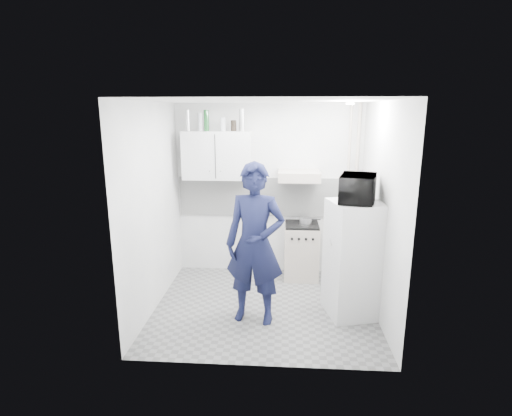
{
  "coord_description": "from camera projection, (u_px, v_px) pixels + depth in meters",
  "views": [
    {
      "loc": [
        0.22,
        -4.75,
        2.48
      ],
      "look_at": [
        -0.13,
        0.3,
        1.25
      ],
      "focal_mm": 28.0,
      "sensor_mm": 36.0,
      "label": 1
    }
  ],
  "objects": [
    {
      "name": "ceiling",
      "position": [
        265.0,
        101.0,
        4.59
      ],
      "size": [
        2.8,
        2.8,
        0.0
      ],
      "primitive_type": "plane",
      "color": "white",
      "rests_on": "wall_back"
    },
    {
      "name": "microwave",
      "position": [
        358.0,
        188.0,
        4.67
      ],
      "size": [
        0.66,
        0.52,
        0.32
      ],
      "primitive_type": "imported",
      "rotation": [
        0.0,
        0.0,
        1.33
      ],
      "color": "black",
      "rests_on": "fridge"
    },
    {
      "name": "range_hood",
      "position": [
        299.0,
        176.0,
        5.77
      ],
      "size": [
        0.6,
        0.5,
        0.14
      ],
      "primitive_type": "cube",
      "color": "#BAAE9E",
      "rests_on": "wall_back"
    },
    {
      "name": "wall_left",
      "position": [
        153.0,
        208.0,
        4.99
      ],
      "size": [
        0.0,
        2.6,
        2.6
      ],
      "primitive_type": "plane",
      "rotation": [
        1.57,
        0.0,
        1.57
      ],
      "color": "white",
      "rests_on": "floor"
    },
    {
      "name": "canister_b",
      "position": [
        234.0,
        126.0,
        5.74
      ],
      "size": [
        0.08,
        0.08,
        0.16
      ],
      "primitive_type": "cylinder",
      "color": "black",
      "rests_on": "upper_cabinet"
    },
    {
      "name": "wall_back",
      "position": [
        268.0,
        190.0,
        6.11
      ],
      "size": [
        2.8,
        0.0,
        2.8
      ],
      "primitive_type": "plane",
      "rotation": [
        1.57,
        0.0,
        0.0
      ],
      "color": "white",
      "rests_on": "floor"
    },
    {
      "name": "wall_right",
      "position": [
        380.0,
        212.0,
        4.81
      ],
      "size": [
        0.0,
        2.6,
        2.6
      ],
      "primitive_type": "plane",
      "rotation": [
        1.57,
        0.0,
        -1.57
      ],
      "color": "white",
      "rests_on": "floor"
    },
    {
      "name": "upper_cabinet",
      "position": [
        217.0,
        155.0,
        5.86
      ],
      "size": [
        1.0,
        0.35,
        0.7
      ],
      "primitive_type": "cube",
      "color": "silver",
      "rests_on": "wall_back"
    },
    {
      "name": "bottle_b",
      "position": [
        200.0,
        122.0,
        5.76
      ],
      "size": [
        0.07,
        0.07,
        0.26
      ],
      "primitive_type": "cylinder",
      "color": "#B2B7BC",
      "rests_on": "upper_cabinet"
    },
    {
      "name": "stove",
      "position": [
        301.0,
        252.0,
        6.04
      ],
      "size": [
        0.51,
        0.51,
        0.82
      ],
      "primitive_type": "cube",
      "color": "#BAAE9E",
      "rests_on": "floor"
    },
    {
      "name": "fridge",
      "position": [
        354.0,
        259.0,
        4.88
      ],
      "size": [
        0.72,
        0.72,
        1.44
      ],
      "primitive_type": "cube",
      "rotation": [
        0.0,
        0.0,
        0.25
      ],
      "color": "silver",
      "rests_on": "floor"
    },
    {
      "name": "pipe_a",
      "position": [
        355.0,
        193.0,
        5.95
      ],
      "size": [
        0.05,
        0.05,
        2.6
      ],
      "primitive_type": "cylinder",
      "color": "#BAAE9E",
      "rests_on": "floor"
    },
    {
      "name": "pipe_b",
      "position": [
        347.0,
        192.0,
        5.95
      ],
      "size": [
        0.04,
        0.04,
        2.6
      ],
      "primitive_type": "cylinder",
      "color": "#BAAE9E",
      "rests_on": "floor"
    },
    {
      "name": "backsplash",
      "position": [
        268.0,
        197.0,
        6.12
      ],
      "size": [
        2.74,
        0.03,
        0.6
      ],
      "primitive_type": "cube",
      "color": "white",
      "rests_on": "wall_back"
    },
    {
      "name": "bottle_a",
      "position": [
        188.0,
        121.0,
        5.77
      ],
      "size": [
        0.07,
        0.07,
        0.3
      ],
      "primitive_type": "cylinder",
      "color": "silver",
      "rests_on": "upper_cabinet"
    },
    {
      "name": "canister_a",
      "position": [
        223.0,
        124.0,
        5.75
      ],
      "size": [
        0.08,
        0.08,
        0.19
      ],
      "primitive_type": "cylinder",
      "color": "#B2B7BC",
      "rests_on": "upper_cabinet"
    },
    {
      "name": "ceiling_spot_fixture",
      "position": [
        350.0,
        103.0,
        4.73
      ],
      "size": [
        0.1,
        0.1,
        0.02
      ],
      "primitive_type": "cylinder",
      "color": "white",
      "rests_on": "ceiling"
    },
    {
      "name": "bottle_e",
      "position": [
        242.0,
        120.0,
        5.72
      ],
      "size": [
        0.08,
        0.08,
        0.31
      ],
      "primitive_type": "cylinder",
      "color": "silver",
      "rests_on": "upper_cabinet"
    },
    {
      "name": "bottle_c",
      "position": [
        206.0,
        121.0,
        5.75
      ],
      "size": [
        0.07,
        0.07,
        0.3
      ],
      "primitive_type": "cylinder",
      "color": "#144C1E",
      "rests_on": "upper_cabinet"
    },
    {
      "name": "floor",
      "position": [
        264.0,
        306.0,
        5.21
      ],
      "size": [
        2.8,
        2.8,
        0.0
      ],
      "primitive_type": "plane",
      "color": "#515150",
      "rests_on": "ground"
    },
    {
      "name": "saucepan",
      "position": [
        306.0,
        221.0,
        5.9
      ],
      "size": [
        0.18,
        0.18,
        0.1
      ],
      "primitive_type": "cylinder",
      "color": "silver",
      "rests_on": "stove_top"
    },
    {
      "name": "stove_top",
      "position": [
        302.0,
        225.0,
        5.94
      ],
      "size": [
        0.49,
        0.49,
        0.03
      ],
      "primitive_type": "cube",
      "color": "black",
      "rests_on": "stove"
    },
    {
      "name": "person",
      "position": [
        255.0,
        244.0,
        4.67
      ],
      "size": [
        0.77,
        0.57,
        1.93
      ],
      "primitive_type": "imported",
      "rotation": [
        0.0,
        0.0,
        -0.16
      ],
      "color": "black",
      "rests_on": "floor"
    }
  ]
}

